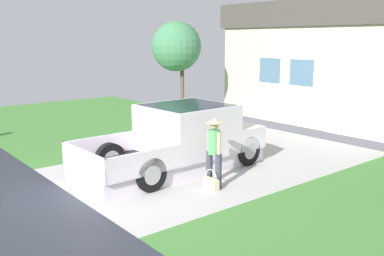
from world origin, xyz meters
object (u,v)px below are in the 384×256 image
at_px(pickup_truck, 184,140).
at_px(house_with_garage, 368,62).
at_px(front_yard_tree, 176,48).
at_px(person_with_hat, 214,148).
at_px(handbag, 211,183).

distance_m(pickup_truck, house_with_garage, 10.11).
bearing_deg(pickup_truck, front_yard_tree, 143.03).
height_order(house_with_garage, front_yard_tree, house_with_garage).
xyz_separation_m(pickup_truck, person_with_hat, (1.60, -0.37, 0.14)).
bearing_deg(pickup_truck, handbag, -19.89).
bearing_deg(front_yard_tree, person_with_hat, -31.06).
distance_m(handbag, house_with_garage, 11.01).
bearing_deg(handbag, front_yard_tree, 148.24).
distance_m(pickup_truck, front_yard_tree, 7.21).
distance_m(person_with_hat, front_yard_tree, 8.66).
distance_m(handbag, front_yard_tree, 9.08).
distance_m(pickup_truck, person_with_hat, 1.65).
xyz_separation_m(pickup_truck, front_yard_tree, (-5.59, 3.96, 2.26)).
xyz_separation_m(person_with_hat, handbag, (0.13, -0.20, -0.77)).
relative_size(pickup_truck, house_with_garage, 0.46).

